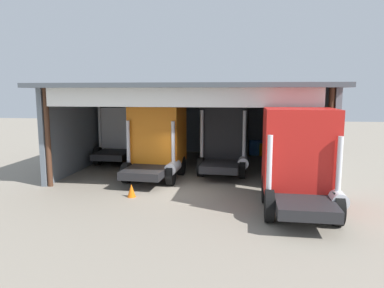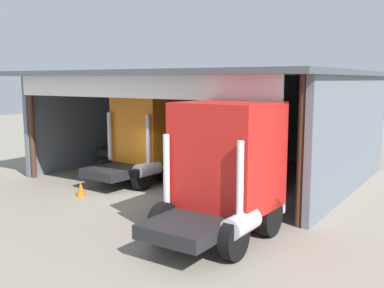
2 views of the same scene
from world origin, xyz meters
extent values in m
plane|color=gray|center=(0.00, 0.00, 0.00)|extent=(80.00, 80.00, 0.00)
cube|color=slate|center=(0.00, 10.74, 2.28)|extent=(12.96, 0.24, 4.56)
cube|color=slate|center=(-6.48, 5.37, 2.28)|extent=(0.24, 10.74, 4.56)
cube|color=slate|center=(6.48, 5.37, 2.28)|extent=(0.24, 10.74, 4.56)
cube|color=#474E55|center=(0.00, 4.87, 4.66)|extent=(13.56, 11.74, 0.20)
cylinder|color=#4C2D1E|center=(-6.23, 0.15, 2.28)|extent=(0.24, 0.24, 4.56)
cylinder|color=#4C2D1E|center=(6.23, 0.15, 2.28)|extent=(0.24, 0.24, 4.56)
cube|color=white|center=(0.00, -0.40, 4.21)|extent=(11.66, 0.12, 0.90)
cube|color=white|center=(-4.88, 6.93, 2.11)|extent=(2.51, 2.17, 2.64)
cube|color=black|center=(-4.88, 8.02, 2.57)|extent=(2.12, 0.08, 0.79)
cube|color=silver|center=(-4.88, 8.05, 0.69)|extent=(2.37, 0.18, 0.44)
cube|color=#232326|center=(-4.86, 5.18, 0.72)|extent=(1.90, 3.18, 0.36)
cylinder|color=silver|center=(-5.99, 5.69, 2.10)|extent=(0.18, 0.18, 3.13)
cylinder|color=silver|center=(-3.74, 5.71, 2.10)|extent=(0.18, 0.18, 3.13)
cylinder|color=silver|center=(-3.74, 5.49, 0.84)|extent=(0.57, 1.20, 0.56)
cylinder|color=black|center=(-5.98, 7.35, 0.54)|extent=(0.31, 1.08, 1.07)
cylinder|color=black|center=(-3.78, 7.36, 0.54)|extent=(0.31, 1.08, 1.07)
cylinder|color=black|center=(-5.96, 5.17, 0.54)|extent=(0.31, 1.08, 1.07)
cylinder|color=black|center=(-3.76, 5.19, 0.54)|extent=(0.31, 1.08, 1.07)
cube|color=orange|center=(-1.65, 2.81, 2.21)|extent=(2.66, 2.44, 2.90)
cube|color=black|center=(-1.57, 3.97, 2.71)|extent=(2.14, 0.20, 0.87)
cube|color=silver|center=(-1.57, 4.00, 0.65)|extent=(2.40, 0.31, 0.44)
cube|color=#232326|center=(-1.75, 1.14, 0.68)|extent=(2.08, 3.15, 0.36)
cylinder|color=silver|center=(-2.86, 1.58, 1.76)|extent=(0.18, 0.18, 2.51)
cylinder|color=silver|center=(-0.60, 1.44, 1.76)|extent=(0.18, 0.18, 2.51)
cylinder|color=silver|center=(-0.60, 1.37, 0.80)|extent=(0.63, 1.23, 0.56)
cylinder|color=black|center=(-2.73, 3.33, 0.50)|extent=(0.36, 1.02, 1.01)
cylinder|color=black|center=(-0.51, 3.19, 0.50)|extent=(0.36, 1.02, 1.01)
cylinder|color=black|center=(-2.86, 1.21, 0.50)|extent=(0.36, 1.02, 1.01)
cylinder|color=black|center=(-0.64, 1.07, 0.50)|extent=(0.36, 1.02, 1.01)
cube|color=black|center=(1.75, 4.70, 2.24)|extent=(2.59, 2.50, 2.97)
cube|color=black|center=(1.82, 5.90, 2.76)|extent=(2.09, 0.18, 0.89)
cube|color=silver|center=(1.82, 5.93, 0.65)|extent=(2.35, 0.29, 0.44)
cube|color=#232326|center=(1.65, 2.95, 0.68)|extent=(2.02, 3.29, 0.36)
cylinder|color=silver|center=(0.57, 3.43, 1.97)|extent=(0.18, 0.18, 2.94)
cylinder|color=silver|center=(2.78, 3.31, 1.97)|extent=(0.18, 0.18, 2.94)
cylinder|color=silver|center=(2.77, 3.19, 0.80)|extent=(0.63, 1.23, 0.56)
cylinder|color=black|center=(0.69, 5.24, 0.50)|extent=(0.36, 1.02, 1.01)
cylinder|color=black|center=(2.85, 5.11, 0.50)|extent=(0.36, 1.02, 1.01)
cylinder|color=black|center=(0.57, 3.01, 0.50)|extent=(0.36, 1.02, 1.01)
cylinder|color=black|center=(2.73, 2.89, 0.50)|extent=(0.36, 1.02, 1.01)
cube|color=red|center=(4.71, -1.56, 2.30)|extent=(2.55, 2.54, 2.99)
cube|color=black|center=(4.74, -0.29, 2.82)|extent=(2.13, 0.10, 0.90)
cube|color=silver|center=(4.74, -0.26, 0.70)|extent=(2.39, 0.20, 0.44)
cube|color=#232326|center=(4.69, -3.15, 0.73)|extent=(1.93, 2.93, 0.36)
cylinder|color=silver|center=(3.56, -2.94, 1.76)|extent=(0.18, 0.18, 2.41)
cylinder|color=silver|center=(5.82, -2.98, 1.76)|extent=(0.18, 0.18, 2.41)
cylinder|color=silver|center=(5.82, -2.87, 0.85)|extent=(0.58, 1.21, 0.56)
cylinder|color=black|center=(3.62, -1.04, 0.55)|extent=(0.32, 1.11, 1.10)
cylinder|color=black|center=(5.83, -1.08, 0.55)|extent=(0.32, 1.11, 1.10)
cylinder|color=black|center=(3.58, -3.13, 0.55)|extent=(0.32, 1.11, 1.10)
cylinder|color=black|center=(5.79, -3.17, 0.55)|extent=(0.32, 1.11, 1.10)
cylinder|color=gold|center=(4.22, 9.54, 0.44)|extent=(0.58, 0.58, 0.88)
cube|color=#1E59A5|center=(3.68, 9.88, 0.50)|extent=(0.90, 0.60, 1.00)
cone|color=orange|center=(-1.93, -1.02, 0.28)|extent=(0.36, 0.36, 0.56)
camera|label=1|loc=(2.52, -14.95, 4.40)|focal=33.05mm
camera|label=2|loc=(10.64, -12.47, 4.40)|focal=41.58mm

